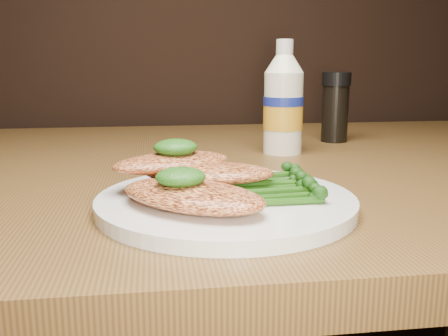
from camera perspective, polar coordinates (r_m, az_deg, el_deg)
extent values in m
cylinder|color=white|center=(0.49, 0.22, -3.88)|extent=(0.25, 0.25, 0.01)
ellipsoid|color=#F58B4E|center=(0.45, -3.60, -3.11)|extent=(0.16, 0.15, 0.02)
ellipsoid|color=#F58B4E|center=(0.51, -1.71, -0.55)|extent=(0.14, 0.09, 0.02)
ellipsoid|color=#F58B4E|center=(0.52, -5.86, 0.64)|extent=(0.14, 0.10, 0.02)
ellipsoid|color=black|center=(0.45, -4.91, -1.02)|extent=(0.05, 0.04, 0.02)
ellipsoid|color=black|center=(0.52, -5.47, 2.32)|extent=(0.05, 0.05, 0.02)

